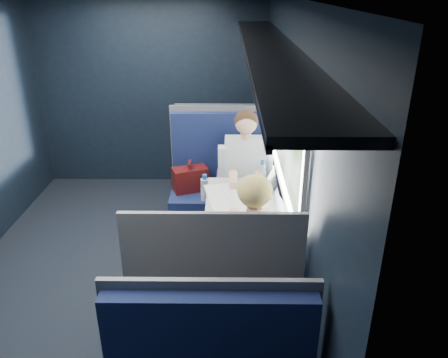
{
  "coord_description": "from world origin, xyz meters",
  "views": [
    {
      "loc": [
        0.93,
        -3.21,
        2.39
      ],
      "look_at": [
        0.9,
        0.0,
        0.95
      ],
      "focal_mm": 35.0,
      "sensor_mm": 36.0,
      "label": 1
    }
  ],
  "objects_px": {
    "bottle_small": "(262,172)",
    "cup": "(262,176)",
    "table": "(240,210)",
    "seat_bay_far": "(215,305)",
    "man": "(245,171)",
    "woman": "(252,252)",
    "seat_bay_near": "(219,191)",
    "laptop": "(265,188)",
    "seat_row_front": "(221,159)"
  },
  "relations": [
    {
      "from": "bottle_small",
      "to": "cup",
      "type": "xyz_separation_m",
      "value": [
        0.01,
        0.02,
        -0.05
      ]
    },
    {
      "from": "table",
      "to": "seat_bay_far",
      "type": "distance_m",
      "value": 0.93
    },
    {
      "from": "man",
      "to": "bottle_small",
      "type": "distance_m",
      "value": 0.33
    },
    {
      "from": "man",
      "to": "cup",
      "type": "relative_size",
      "value": 15.07
    },
    {
      "from": "table",
      "to": "cup",
      "type": "height_order",
      "value": "cup"
    },
    {
      "from": "woman",
      "to": "bottle_small",
      "type": "relative_size",
      "value": 6.42
    },
    {
      "from": "table",
      "to": "cup",
      "type": "bearing_deg",
      "value": 64.05
    },
    {
      "from": "woman",
      "to": "bottle_small",
      "type": "bearing_deg",
      "value": 82.97
    },
    {
      "from": "seat_bay_near",
      "to": "laptop",
      "type": "relative_size",
      "value": 3.82
    },
    {
      "from": "man",
      "to": "cup",
      "type": "bearing_deg",
      "value": -60.47
    },
    {
      "from": "man",
      "to": "bottle_small",
      "type": "relative_size",
      "value": 6.42
    },
    {
      "from": "table",
      "to": "laptop",
      "type": "relative_size",
      "value": 3.03
    },
    {
      "from": "man",
      "to": "woman",
      "type": "relative_size",
      "value": 1.0
    },
    {
      "from": "table",
      "to": "seat_bay_far",
      "type": "xyz_separation_m",
      "value": [
        -0.18,
        -0.87,
        -0.25
      ]
    },
    {
      "from": "seat_bay_far",
      "to": "cup",
      "type": "distance_m",
      "value": 1.42
    },
    {
      "from": "man",
      "to": "table",
      "type": "bearing_deg",
      "value": -95.52
    },
    {
      "from": "seat_row_front",
      "to": "cup",
      "type": "xyz_separation_m",
      "value": [
        0.4,
        -1.36,
        0.37
      ]
    },
    {
      "from": "man",
      "to": "bottle_small",
      "type": "height_order",
      "value": "man"
    },
    {
      "from": "laptop",
      "to": "bottle_small",
      "type": "relative_size",
      "value": 1.6
    },
    {
      "from": "woman",
      "to": "seat_bay_near",
      "type": "bearing_deg",
      "value": 99.5
    },
    {
      "from": "seat_bay_far",
      "to": "laptop",
      "type": "distance_m",
      "value": 1.16
    },
    {
      "from": "seat_row_front",
      "to": "woman",
      "type": "bearing_deg",
      "value": -84.3
    },
    {
      "from": "seat_row_front",
      "to": "man",
      "type": "xyz_separation_m",
      "value": [
        0.25,
        -1.1,
        0.31
      ]
    },
    {
      "from": "seat_bay_near",
      "to": "laptop",
      "type": "bearing_deg",
      "value": -60.26
    },
    {
      "from": "table",
      "to": "man",
      "type": "relative_size",
      "value": 0.76
    },
    {
      "from": "woman",
      "to": "laptop",
      "type": "relative_size",
      "value": 4.01
    },
    {
      "from": "man",
      "to": "bottle_small",
      "type": "xyz_separation_m",
      "value": [
        0.14,
        -0.28,
        0.11
      ]
    },
    {
      "from": "seat_bay_far",
      "to": "table",
      "type": "bearing_deg",
      "value": 78.22
    },
    {
      "from": "seat_row_front",
      "to": "cup",
      "type": "distance_m",
      "value": 1.46
    },
    {
      "from": "table",
      "to": "seat_row_front",
      "type": "bearing_deg",
      "value": 95.8
    },
    {
      "from": "seat_bay_near",
      "to": "man",
      "type": "height_order",
      "value": "man"
    },
    {
      "from": "woman",
      "to": "laptop",
      "type": "distance_m",
      "value": 0.87
    },
    {
      "from": "woman",
      "to": "cup",
      "type": "relative_size",
      "value": 15.07
    },
    {
      "from": "man",
      "to": "seat_bay_far",
      "type": "bearing_deg",
      "value": -99.03
    },
    {
      "from": "seat_bay_far",
      "to": "laptop",
      "type": "bearing_deg",
      "value": 68.57
    },
    {
      "from": "seat_bay_near",
      "to": "cup",
      "type": "xyz_separation_m",
      "value": [
        0.41,
        -0.43,
        0.36
      ]
    },
    {
      "from": "woman",
      "to": "man",
      "type": "bearing_deg",
      "value": 90.0
    },
    {
      "from": "table",
      "to": "man",
      "type": "xyz_separation_m",
      "value": [
        0.07,
        0.7,
        0.06
      ]
    },
    {
      "from": "bottle_small",
      "to": "man",
      "type": "bearing_deg",
      "value": 116.19
    },
    {
      "from": "seat_row_front",
      "to": "table",
      "type": "bearing_deg",
      "value": -84.2
    },
    {
      "from": "cup",
      "to": "bottle_small",
      "type": "bearing_deg",
      "value": -108.69
    },
    {
      "from": "table",
      "to": "bottle_small",
      "type": "height_order",
      "value": "bottle_small"
    },
    {
      "from": "seat_bay_near",
      "to": "laptop",
      "type": "height_order",
      "value": "seat_bay_near"
    },
    {
      "from": "seat_row_front",
      "to": "woman",
      "type": "height_order",
      "value": "woman"
    },
    {
      "from": "seat_bay_far",
      "to": "bottle_small",
      "type": "xyz_separation_m",
      "value": [
        0.39,
        1.29,
        0.42
      ]
    },
    {
      "from": "seat_bay_near",
      "to": "seat_bay_far",
      "type": "xyz_separation_m",
      "value": [
        0.01,
        -1.75,
        -0.01
      ]
    },
    {
      "from": "woman",
      "to": "laptop",
      "type": "bearing_deg",
      "value": 79.99
    },
    {
      "from": "seat_row_front",
      "to": "laptop",
      "type": "relative_size",
      "value": 3.52
    },
    {
      "from": "seat_row_front",
      "to": "seat_bay_far",
      "type": "bearing_deg",
      "value": -90.0
    },
    {
      "from": "seat_bay_far",
      "to": "bottle_small",
      "type": "bearing_deg",
      "value": 73.25
    }
  ]
}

